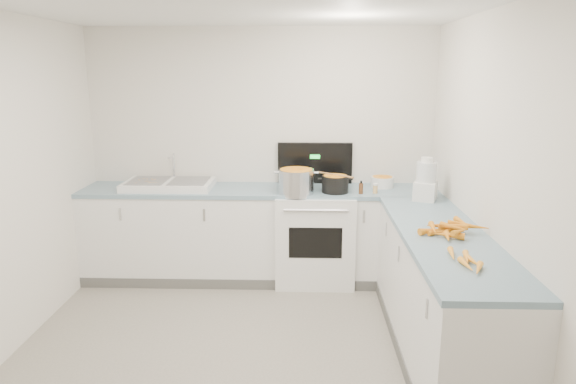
{
  "coord_description": "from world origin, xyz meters",
  "views": [
    {
      "loc": [
        0.43,
        -3.22,
        2.08
      ],
      "look_at": [
        0.3,
        1.1,
        1.05
      ],
      "focal_mm": 32.0,
      "sensor_mm": 36.0,
      "label": 1
    }
  ],
  "objects_px": {
    "stove": "(315,234)",
    "sink": "(169,184)",
    "steel_pot": "(296,182)",
    "black_pot": "(335,185)",
    "food_processor": "(426,182)",
    "mixing_bowl": "(382,182)",
    "extract_bottle": "(361,189)",
    "spice_jar": "(375,189)"
  },
  "relations": [
    {
      "from": "stove",
      "to": "sink",
      "type": "relative_size",
      "value": 1.58
    },
    {
      "from": "steel_pot",
      "to": "black_pot",
      "type": "bearing_deg",
      "value": 5.57
    },
    {
      "from": "black_pot",
      "to": "food_processor",
      "type": "xyz_separation_m",
      "value": [
        0.79,
        -0.26,
        0.1
      ]
    },
    {
      "from": "stove",
      "to": "steel_pot",
      "type": "bearing_deg",
      "value": -139.19
    },
    {
      "from": "food_processor",
      "to": "sink",
      "type": "bearing_deg",
      "value": 170.63
    },
    {
      "from": "sink",
      "to": "steel_pot",
      "type": "relative_size",
      "value": 2.54
    },
    {
      "from": "sink",
      "to": "steel_pot",
      "type": "bearing_deg",
      "value": -7.89
    },
    {
      "from": "food_processor",
      "to": "black_pot",
      "type": "bearing_deg",
      "value": 161.72
    },
    {
      "from": "black_pot",
      "to": "food_processor",
      "type": "relative_size",
      "value": 0.66
    },
    {
      "from": "stove",
      "to": "mixing_bowl",
      "type": "xyz_separation_m",
      "value": [
        0.67,
        0.12,
        0.52
      ]
    },
    {
      "from": "extract_bottle",
      "to": "sink",
      "type": "bearing_deg",
      "value": 174.28
    },
    {
      "from": "steel_pot",
      "to": "extract_bottle",
      "type": "xyz_separation_m",
      "value": [
        0.61,
        -0.01,
        -0.05
      ]
    },
    {
      "from": "steel_pot",
      "to": "spice_jar",
      "type": "bearing_deg",
      "value": 0.75
    },
    {
      "from": "steel_pot",
      "to": "mixing_bowl",
      "type": "height_order",
      "value": "steel_pot"
    },
    {
      "from": "extract_bottle",
      "to": "steel_pot",
      "type": "bearing_deg",
      "value": 178.81
    },
    {
      "from": "black_pot",
      "to": "mixing_bowl",
      "type": "xyz_separation_m",
      "value": [
        0.48,
        0.24,
        -0.02
      ]
    },
    {
      "from": "mixing_bowl",
      "to": "stove",
      "type": "bearing_deg",
      "value": -170.13
    },
    {
      "from": "spice_jar",
      "to": "sink",
      "type": "bearing_deg",
      "value": 175.31
    },
    {
      "from": "extract_bottle",
      "to": "food_processor",
      "type": "bearing_deg",
      "value": -21.08
    },
    {
      "from": "stove",
      "to": "mixing_bowl",
      "type": "bearing_deg",
      "value": 9.87
    },
    {
      "from": "stove",
      "to": "black_pot",
      "type": "relative_size",
      "value": 5.36
    },
    {
      "from": "stove",
      "to": "steel_pot",
      "type": "xyz_separation_m",
      "value": [
        -0.18,
        -0.16,
        0.57
      ]
    },
    {
      "from": "spice_jar",
      "to": "extract_bottle",
      "type": "bearing_deg",
      "value": -170.75
    },
    {
      "from": "mixing_bowl",
      "to": "extract_bottle",
      "type": "xyz_separation_m",
      "value": [
        -0.24,
        -0.29,
        -0.0
      ]
    },
    {
      "from": "sink",
      "to": "steel_pot",
      "type": "height_order",
      "value": "sink"
    },
    {
      "from": "black_pot",
      "to": "steel_pot",
      "type": "bearing_deg",
      "value": -174.43
    },
    {
      "from": "stove",
      "to": "spice_jar",
      "type": "height_order",
      "value": "stove"
    },
    {
      "from": "steel_pot",
      "to": "food_processor",
      "type": "relative_size",
      "value": 0.87
    },
    {
      "from": "steel_pot",
      "to": "food_processor",
      "type": "distance_m",
      "value": 1.19
    },
    {
      "from": "steel_pot",
      "to": "black_pot",
      "type": "relative_size",
      "value": 1.33
    },
    {
      "from": "mixing_bowl",
      "to": "spice_jar",
      "type": "distance_m",
      "value": 0.29
    },
    {
      "from": "spice_jar",
      "to": "steel_pot",
      "type": "bearing_deg",
      "value": -179.25
    },
    {
      "from": "mixing_bowl",
      "to": "extract_bottle",
      "type": "relative_size",
      "value": 2.27
    },
    {
      "from": "mixing_bowl",
      "to": "spice_jar",
      "type": "height_order",
      "value": "mixing_bowl"
    },
    {
      "from": "stove",
      "to": "food_processor",
      "type": "xyz_separation_m",
      "value": [
        0.98,
        -0.39,
        0.63
      ]
    },
    {
      "from": "black_pot",
      "to": "spice_jar",
      "type": "xyz_separation_m",
      "value": [
        0.38,
        -0.03,
        -0.03
      ]
    },
    {
      "from": "steel_pot",
      "to": "mixing_bowl",
      "type": "bearing_deg",
      "value": 17.9
    },
    {
      "from": "stove",
      "to": "extract_bottle",
      "type": "xyz_separation_m",
      "value": [
        0.43,
        -0.17,
        0.52
      ]
    },
    {
      "from": "extract_bottle",
      "to": "spice_jar",
      "type": "bearing_deg",
      "value": 9.25
    },
    {
      "from": "spice_jar",
      "to": "food_processor",
      "type": "relative_size",
      "value": 0.2
    },
    {
      "from": "mixing_bowl",
      "to": "extract_bottle",
      "type": "distance_m",
      "value": 0.38
    },
    {
      "from": "steel_pot",
      "to": "black_pot",
      "type": "height_order",
      "value": "steel_pot"
    }
  ]
}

